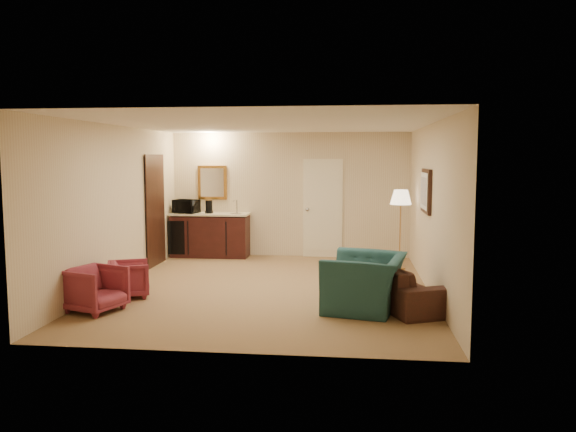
% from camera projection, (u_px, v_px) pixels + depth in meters
% --- Properties ---
extents(ground, '(6.00, 6.00, 0.00)m').
position_uv_depth(ground, '(270.00, 288.00, 8.96)').
color(ground, olive).
rests_on(ground, ground).
extents(room_walls, '(5.02, 6.01, 2.61)m').
position_uv_depth(room_walls, '(270.00, 179.00, 9.56)').
color(room_walls, beige).
rests_on(room_walls, ground).
extents(wetbar_cabinet, '(1.64, 0.58, 0.92)m').
position_uv_depth(wetbar_cabinet, '(210.00, 235.00, 11.79)').
color(wetbar_cabinet, '#351311').
rests_on(wetbar_cabinet, ground).
extents(sofa, '(1.33, 2.10, 0.79)m').
position_uv_depth(sofa, '(397.00, 276.00, 8.04)').
color(sofa, black).
rests_on(sofa, ground).
extents(teal_armchair, '(0.98, 1.30, 1.02)m').
position_uv_depth(teal_armchair, '(365.00, 273.00, 7.67)').
color(teal_armchair, '#1D474A').
rests_on(teal_armchair, ground).
extents(rose_chair_near, '(0.72, 0.74, 0.60)m').
position_uv_depth(rose_chair_near, '(129.00, 277.00, 8.39)').
color(rose_chair_near, maroon).
rests_on(rose_chair_near, ground).
extents(rose_chair_far, '(0.80, 0.82, 0.68)m').
position_uv_depth(rose_chair_far, '(95.00, 287.00, 7.58)').
color(rose_chair_far, maroon).
rests_on(rose_chair_far, ground).
extents(coffee_table, '(0.91, 0.62, 0.52)m').
position_uv_depth(coffee_table, '(357.00, 284.00, 8.10)').
color(coffee_table, '#321910').
rests_on(coffee_table, ground).
extents(floor_lamp, '(0.43, 0.43, 1.49)m').
position_uv_depth(floor_lamp, '(400.00, 229.00, 10.44)').
color(floor_lamp, '#AD7839').
rests_on(floor_lamp, ground).
extents(waste_bin, '(0.31, 0.31, 0.33)m').
position_uv_depth(waste_bin, '(240.00, 250.00, 11.68)').
color(waste_bin, black).
rests_on(waste_bin, ground).
extents(microwave, '(0.56, 0.41, 0.34)m').
position_uv_depth(microwave, '(186.00, 205.00, 11.74)').
color(microwave, black).
rests_on(microwave, wetbar_cabinet).
extents(coffee_maker, '(0.17, 0.17, 0.27)m').
position_uv_depth(coffee_maker, '(209.00, 207.00, 11.70)').
color(coffee_maker, black).
rests_on(coffee_maker, wetbar_cabinet).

